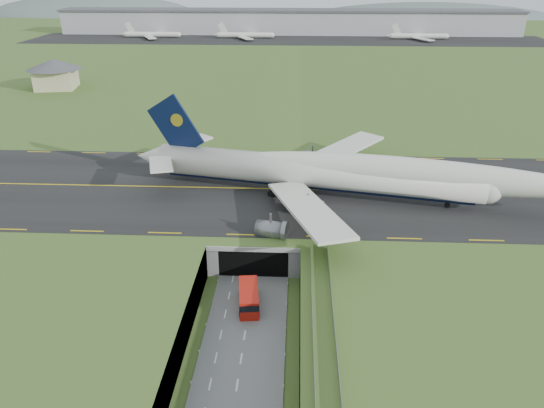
{
  "coord_description": "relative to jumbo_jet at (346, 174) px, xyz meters",
  "views": [
    {
      "loc": [
        7.07,
        -69.97,
        49.75
      ],
      "look_at": [
        2.61,
        20.0,
        8.56
      ],
      "focal_mm": 35.0,
      "sensor_mm": 36.0,
      "label": 1
    }
  ],
  "objects": [
    {
      "name": "trench_road",
      "position": [
        -16.95,
        -36.84,
        -11.22
      ],
      "size": [
        12.0,
        75.0,
        0.2
      ],
      "primitive_type": "cube",
      "color": "slate",
      "rests_on": "ground"
    },
    {
      "name": "airfield_deck",
      "position": [
        -16.95,
        -29.34,
        -8.32
      ],
      "size": [
        800.0,
        800.0,
        6.0
      ],
      "primitive_type": "cube",
      "color": "gray",
      "rests_on": "ground"
    },
    {
      "name": "tunnel_portal",
      "position": [
        -16.95,
        -12.62,
        -7.99
      ],
      "size": [
        17.0,
        22.3,
        6.0
      ],
      "color": "gray",
      "rests_on": "ground"
    },
    {
      "name": "cargo_terminal",
      "position": [
        -17.05,
        270.08,
        2.63
      ],
      "size": [
        320.0,
        67.0,
        15.6
      ],
      "color": "#B2B2B2",
      "rests_on": "ground"
    },
    {
      "name": "shuttle_tram",
      "position": [
        -16.98,
        -30.03,
        -9.53
      ],
      "size": [
        3.94,
        8.33,
        3.26
      ],
      "rotation": [
        0.0,
        0.0,
        0.12
      ],
      "color": "red",
      "rests_on": "ground"
    },
    {
      "name": "ground",
      "position": [
        -16.95,
        -29.34,
        -11.32
      ],
      "size": [
        900.0,
        900.0,
        0.0
      ],
      "primitive_type": "plane",
      "color": "#435F26",
      "rests_on": "ground"
    },
    {
      "name": "distant_hills",
      "position": [
        47.43,
        400.66,
        -15.32
      ],
      "size": [
        700.0,
        91.0,
        60.0
      ],
      "color": "#52635C",
      "rests_on": "ground"
    },
    {
      "name": "jumbo_jet",
      "position": [
        0.0,
        0.0,
        0.0
      ],
      "size": [
        91.47,
        58.57,
        19.8
      ],
      "rotation": [
        0.0,
        0.0,
        -0.21
      ],
      "color": "silver",
      "rests_on": "ground"
    },
    {
      "name": "taxiway",
      "position": [
        -16.95,
        3.66,
        -5.23
      ],
      "size": [
        800.0,
        44.0,
        0.18
      ],
      "primitive_type": "cube",
      "color": "black",
      "rests_on": "airfield_deck"
    },
    {
      "name": "service_building",
      "position": [
        -101.27,
        97.77,
        1.17
      ],
      "size": [
        23.07,
        23.07,
        10.95
      ],
      "rotation": [
        0.0,
        0.0,
        0.16
      ],
      "color": "#C6BF8F",
      "rests_on": "ground"
    },
    {
      "name": "guideway",
      "position": [
        -5.95,
        -48.45,
        -6.0
      ],
      "size": [
        3.0,
        53.0,
        7.05
      ],
      "color": "#A8A8A3",
      "rests_on": "ground"
    }
  ]
}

